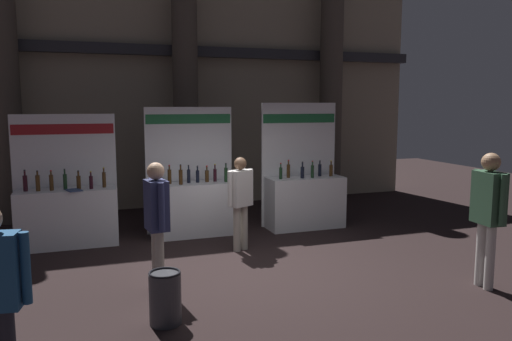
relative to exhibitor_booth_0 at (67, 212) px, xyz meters
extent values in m
plane|color=black|center=(2.60, -2.35, -0.60)|extent=(24.59, 24.59, 0.00)
cube|color=tan|center=(2.60, 2.94, 2.77)|extent=(12.30, 0.25, 6.74)
cube|color=#2D2D33|center=(2.60, 2.64, 3.11)|extent=(12.30, 0.20, 0.24)
cylinder|color=#51473D|center=(-1.13, 2.28, 2.58)|extent=(0.57, 0.57, 6.36)
cylinder|color=#51473D|center=(2.60, 2.28, 2.58)|extent=(0.57, 0.57, 6.36)
cylinder|color=#51473D|center=(6.33, 2.28, 2.58)|extent=(0.57, 0.57, 6.36)
cube|color=white|center=(0.00, -0.05, -0.10)|extent=(1.67, 0.60, 1.01)
cube|color=white|center=(0.00, 0.29, 0.55)|extent=(1.75, 0.04, 2.30)
cube|color=maroon|center=(0.00, 0.27, 1.44)|extent=(1.70, 0.01, 0.18)
cylinder|color=black|center=(-0.64, -0.02, 0.54)|extent=(0.07, 0.07, 0.27)
cylinder|color=black|center=(-0.64, -0.02, 0.72)|extent=(0.03, 0.03, 0.08)
cylinder|color=black|center=(-0.64, -0.02, 0.77)|extent=(0.03, 0.03, 0.02)
cylinder|color=#472D14|center=(-0.44, -0.07, 0.54)|extent=(0.07, 0.07, 0.27)
cylinder|color=#472D14|center=(-0.44, -0.07, 0.71)|extent=(0.03, 0.03, 0.06)
cylinder|color=black|center=(-0.44, -0.07, 0.75)|extent=(0.03, 0.03, 0.02)
cylinder|color=#472D14|center=(-0.23, -0.08, 0.54)|extent=(0.07, 0.07, 0.27)
cylinder|color=#472D14|center=(-0.23, -0.08, 0.71)|extent=(0.03, 0.03, 0.06)
cylinder|color=red|center=(-0.23, -0.08, 0.75)|extent=(0.03, 0.03, 0.02)
cylinder|color=#19381E|center=(-0.01, -0.03, 0.54)|extent=(0.06, 0.06, 0.26)
cylinder|color=#19381E|center=(-0.01, -0.03, 0.71)|extent=(0.03, 0.03, 0.08)
cylinder|color=black|center=(-0.01, -0.03, 0.76)|extent=(0.03, 0.03, 0.02)
cylinder|color=#472D14|center=(0.21, -0.09, 0.52)|extent=(0.07, 0.07, 0.23)
cylinder|color=#472D14|center=(0.21, -0.09, 0.68)|extent=(0.03, 0.03, 0.08)
cylinder|color=black|center=(0.21, -0.09, 0.73)|extent=(0.03, 0.03, 0.02)
cylinder|color=black|center=(0.42, -0.13, 0.52)|extent=(0.06, 0.06, 0.23)
cylinder|color=black|center=(0.42, -0.13, 0.67)|extent=(0.03, 0.03, 0.07)
cylinder|color=gold|center=(0.42, -0.13, 0.71)|extent=(0.03, 0.03, 0.02)
cylinder|color=#472D14|center=(0.64, -0.04, 0.54)|extent=(0.06, 0.06, 0.27)
cylinder|color=#472D14|center=(0.64, -0.04, 0.71)|extent=(0.03, 0.03, 0.07)
cylinder|color=gold|center=(0.64, -0.04, 0.76)|extent=(0.03, 0.03, 0.02)
cube|color=#334772|center=(0.13, -0.23, 0.42)|extent=(0.30, 0.37, 0.02)
cube|color=white|center=(2.25, -0.05, -0.10)|extent=(1.61, 0.60, 1.00)
cube|color=white|center=(2.25, 0.29, 0.61)|extent=(1.69, 0.04, 2.42)
cube|color=#1E6638|center=(2.25, 0.27, 1.59)|extent=(1.64, 0.01, 0.18)
cylinder|color=black|center=(1.62, -0.09, 0.51)|extent=(0.06, 0.06, 0.23)
cylinder|color=black|center=(1.62, -0.09, 0.67)|extent=(0.03, 0.03, 0.09)
cylinder|color=red|center=(1.62, -0.09, 0.72)|extent=(0.03, 0.03, 0.02)
cylinder|color=#472D14|center=(1.81, 0.02, 0.53)|extent=(0.07, 0.07, 0.27)
cylinder|color=#472D14|center=(1.81, 0.02, 0.70)|extent=(0.03, 0.03, 0.07)
cylinder|color=red|center=(1.81, 0.02, 0.74)|extent=(0.03, 0.03, 0.02)
cylinder|color=#472D14|center=(1.99, -0.13, 0.54)|extent=(0.07, 0.07, 0.27)
cylinder|color=#472D14|center=(1.99, -0.13, 0.72)|extent=(0.03, 0.03, 0.08)
cylinder|color=black|center=(1.99, -0.13, 0.77)|extent=(0.03, 0.03, 0.02)
cylinder|color=black|center=(2.17, 0.02, 0.53)|extent=(0.06, 0.06, 0.25)
cylinder|color=black|center=(2.17, 0.02, 0.69)|extent=(0.03, 0.03, 0.07)
cylinder|color=black|center=(2.17, 0.02, 0.73)|extent=(0.03, 0.03, 0.02)
cylinder|color=black|center=(2.34, 0.01, 0.52)|extent=(0.07, 0.07, 0.23)
cylinder|color=black|center=(2.34, 0.01, 0.67)|extent=(0.03, 0.03, 0.07)
cylinder|color=black|center=(2.34, 0.01, 0.71)|extent=(0.03, 0.03, 0.02)
cylinder|color=#472D14|center=(2.53, 0.02, 0.51)|extent=(0.07, 0.07, 0.22)
cylinder|color=#472D14|center=(2.53, 0.02, 0.66)|extent=(0.03, 0.03, 0.07)
cylinder|color=red|center=(2.53, 0.02, 0.70)|extent=(0.03, 0.03, 0.02)
cylinder|color=black|center=(2.68, 0.01, 0.52)|extent=(0.07, 0.07, 0.24)
cylinder|color=black|center=(2.68, 0.01, 0.68)|extent=(0.03, 0.03, 0.08)
cylinder|color=gold|center=(2.68, 0.01, 0.73)|extent=(0.03, 0.03, 0.02)
cylinder|color=#19381E|center=(2.87, -0.12, 0.54)|extent=(0.07, 0.07, 0.27)
cylinder|color=#19381E|center=(2.87, -0.12, 0.71)|extent=(0.03, 0.03, 0.07)
cylinder|color=black|center=(2.87, -0.12, 0.75)|extent=(0.03, 0.03, 0.02)
cube|color=white|center=(4.48, -0.23, -0.09)|extent=(1.54, 0.60, 1.03)
cube|color=white|center=(4.48, 0.11, 0.65)|extent=(1.62, 0.04, 2.50)
cube|color=#1E6638|center=(4.48, 0.09, 1.59)|extent=(1.57, 0.01, 0.18)
cylinder|color=#19381E|center=(3.92, -0.29, 0.54)|extent=(0.06, 0.06, 0.23)
cylinder|color=#19381E|center=(3.92, -0.29, 0.69)|extent=(0.03, 0.03, 0.07)
cylinder|color=red|center=(3.92, -0.29, 0.74)|extent=(0.03, 0.03, 0.02)
cylinder|color=#472D14|center=(4.13, -0.17, 0.56)|extent=(0.07, 0.07, 0.27)
cylinder|color=#472D14|center=(4.13, -0.17, 0.73)|extent=(0.03, 0.03, 0.07)
cylinder|color=red|center=(4.13, -0.17, 0.77)|extent=(0.03, 0.03, 0.02)
cylinder|color=black|center=(4.37, -0.31, 0.54)|extent=(0.07, 0.07, 0.23)
cylinder|color=black|center=(4.37, -0.31, 0.69)|extent=(0.03, 0.03, 0.08)
cylinder|color=black|center=(4.37, -0.31, 0.74)|extent=(0.03, 0.03, 0.02)
cylinder|color=#19381E|center=(4.59, -0.32, 0.55)|extent=(0.06, 0.06, 0.25)
cylinder|color=#19381E|center=(4.59, -0.32, 0.71)|extent=(0.03, 0.03, 0.07)
cylinder|color=red|center=(4.59, -0.32, 0.76)|extent=(0.03, 0.03, 0.02)
cylinder|color=black|center=(4.83, -0.16, 0.55)|extent=(0.07, 0.07, 0.24)
cylinder|color=black|center=(4.83, -0.16, 0.70)|extent=(0.03, 0.03, 0.06)
cylinder|color=black|center=(4.83, -0.16, 0.73)|extent=(0.03, 0.03, 0.02)
cylinder|color=#472D14|center=(5.04, -0.25, 0.54)|extent=(0.07, 0.07, 0.23)
cylinder|color=#472D14|center=(5.04, -0.25, 0.69)|extent=(0.03, 0.03, 0.07)
cylinder|color=gold|center=(5.04, -0.25, 0.74)|extent=(0.03, 0.03, 0.02)
cylinder|color=#38383D|center=(1.10, -3.76, -0.31)|extent=(0.36, 0.36, 0.59)
torus|color=black|center=(1.10, -3.76, 0.00)|extent=(0.36, 0.36, 0.02)
cylinder|color=silver|center=(5.37, -4.15, -0.16)|extent=(0.12, 0.12, 0.89)
cylinder|color=silver|center=(5.38, -3.97, -0.16)|extent=(0.12, 0.12, 0.89)
cube|color=#33563D|center=(5.37, -4.06, 0.64)|extent=(0.28, 0.45, 0.70)
sphere|color=tan|center=(5.37, -4.06, 1.12)|extent=(0.24, 0.24, 0.24)
cylinder|color=#33563D|center=(5.35, -4.32, 0.65)|extent=(0.08, 0.08, 0.67)
cylinder|color=#33563D|center=(5.40, -3.80, 0.65)|extent=(0.08, 0.08, 0.67)
cylinder|color=#ADA393|center=(2.86, -1.25, -0.22)|extent=(0.12, 0.12, 0.77)
cylinder|color=#ADA393|center=(2.70, -1.33, -0.22)|extent=(0.12, 0.12, 0.77)
cube|color=silver|center=(2.78, -1.29, 0.47)|extent=(0.45, 0.37, 0.61)
sphere|color=brown|center=(2.78, -1.29, 0.89)|extent=(0.21, 0.21, 0.21)
cylinder|color=silver|center=(3.00, -1.18, 0.49)|extent=(0.08, 0.08, 0.58)
cylinder|color=silver|center=(2.57, -1.40, 0.49)|extent=(0.08, 0.08, 0.58)
cylinder|color=#ADA393|center=(1.17, -2.64, -0.18)|extent=(0.12, 0.12, 0.83)
cylinder|color=#ADA393|center=(1.19, -2.79, -0.18)|extent=(0.12, 0.12, 0.83)
cube|color=navy|center=(1.18, -2.71, 0.56)|extent=(0.30, 0.39, 0.66)
sphere|color=tan|center=(1.18, -2.71, 1.01)|extent=(0.23, 0.23, 0.23)
cylinder|color=navy|center=(1.15, -2.49, 0.58)|extent=(0.08, 0.08, 0.63)
cylinder|color=navy|center=(1.21, -2.94, 0.58)|extent=(0.08, 0.08, 0.63)
cylinder|color=navy|center=(-0.20, -4.84, 0.54)|extent=(0.08, 0.08, 0.61)
camera|label=1|loc=(0.27, -9.21, 1.88)|focal=35.13mm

